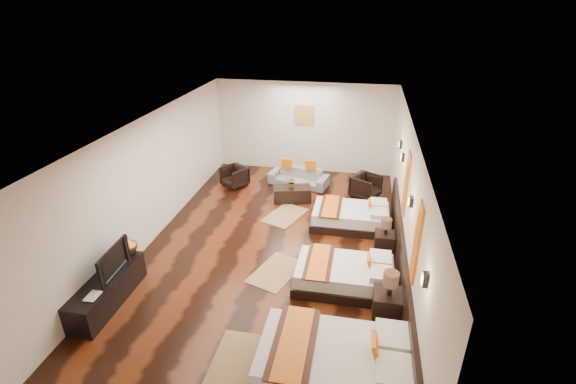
% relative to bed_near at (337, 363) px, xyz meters
% --- Properties ---
extents(floor, '(5.50, 9.50, 0.01)m').
position_rel_bed_near_xyz_m(floor, '(-1.70, 3.11, -0.30)').
color(floor, black).
rests_on(floor, ground).
extents(ceiling, '(5.50, 9.50, 0.01)m').
position_rel_bed_near_xyz_m(ceiling, '(-1.70, 3.11, 2.50)').
color(ceiling, white).
rests_on(ceiling, floor).
extents(back_wall, '(5.50, 0.01, 2.80)m').
position_rel_bed_near_xyz_m(back_wall, '(-1.70, 7.86, 1.10)').
color(back_wall, silver).
rests_on(back_wall, floor).
extents(left_wall, '(0.01, 9.50, 2.80)m').
position_rel_bed_near_xyz_m(left_wall, '(-4.45, 3.11, 1.10)').
color(left_wall, silver).
rests_on(left_wall, floor).
extents(right_wall, '(0.01, 9.50, 2.80)m').
position_rel_bed_near_xyz_m(right_wall, '(1.05, 3.11, 1.10)').
color(right_wall, silver).
rests_on(right_wall, floor).
extents(headboard_panel, '(0.08, 6.60, 0.90)m').
position_rel_bed_near_xyz_m(headboard_panel, '(1.01, 2.31, 0.15)').
color(headboard_panel, black).
rests_on(headboard_panel, floor).
extents(bed_near, '(2.29, 1.44, 0.88)m').
position_rel_bed_near_xyz_m(bed_near, '(0.00, 0.00, 0.00)').
color(bed_near, black).
rests_on(bed_near, floor).
extents(bed_mid, '(1.90, 1.20, 0.73)m').
position_rel_bed_near_xyz_m(bed_mid, '(-0.00, 2.17, -0.05)').
color(bed_mid, black).
rests_on(bed_mid, floor).
extents(bed_far, '(1.87, 1.18, 0.72)m').
position_rel_bed_near_xyz_m(bed_far, '(-0.01, 4.52, -0.05)').
color(bed_far, black).
rests_on(bed_far, floor).
extents(nightstand_a, '(0.50, 0.50, 0.98)m').
position_rel_bed_near_xyz_m(nightstand_a, '(0.75, 1.39, 0.04)').
color(nightstand_a, black).
rests_on(nightstand_a, floor).
extents(nightstand_b, '(0.42, 0.42, 0.83)m').
position_rel_bed_near_xyz_m(nightstand_b, '(0.75, 3.48, -0.01)').
color(nightstand_b, black).
rests_on(nightstand_b, floor).
extents(jute_mat_near, '(0.75, 1.20, 0.01)m').
position_rel_bed_near_xyz_m(jute_mat_near, '(-1.52, 0.01, -0.29)').
color(jute_mat_near, '#95744B').
rests_on(jute_mat_near, floor).
extents(jute_mat_mid, '(1.11, 1.38, 0.01)m').
position_rel_bed_near_xyz_m(jute_mat_mid, '(-1.41, 2.34, -0.29)').
color(jute_mat_mid, '#95744B').
rests_on(jute_mat_mid, floor).
extents(jute_mat_far, '(1.13, 1.39, 0.01)m').
position_rel_bed_near_xyz_m(jute_mat_far, '(-1.69, 4.72, -0.29)').
color(jute_mat_far, '#95744B').
rests_on(jute_mat_far, floor).
extents(tv_console, '(0.50, 1.80, 0.55)m').
position_rel_bed_near_xyz_m(tv_console, '(-4.20, 0.88, -0.02)').
color(tv_console, black).
rests_on(tv_console, floor).
extents(tv, '(0.17, 0.96, 0.55)m').
position_rel_bed_near_xyz_m(tv, '(-4.15, 1.02, 0.53)').
color(tv, black).
rests_on(tv, tv_console).
extents(book, '(0.21, 0.28, 0.03)m').
position_rel_bed_near_xyz_m(book, '(-4.20, 0.38, 0.26)').
color(book, black).
rests_on(book, tv_console).
extents(figurine, '(0.40, 0.40, 0.37)m').
position_rel_bed_near_xyz_m(figurine, '(-4.20, 1.69, 0.44)').
color(figurine, brown).
rests_on(figurine, tv_console).
extents(sofa, '(1.83, 1.03, 0.50)m').
position_rel_bed_near_xyz_m(sofa, '(-1.66, 6.64, -0.05)').
color(sofa, gray).
rests_on(sofa, floor).
extents(armchair_left, '(0.90, 0.90, 0.60)m').
position_rel_bed_near_xyz_m(armchair_left, '(-3.50, 6.23, 0.00)').
color(armchair_left, black).
rests_on(armchair_left, floor).
extents(armchair_right, '(0.96, 0.95, 0.65)m').
position_rel_bed_near_xyz_m(armchair_right, '(0.30, 6.19, 0.02)').
color(armchair_right, black).
rests_on(armchair_right, floor).
extents(coffee_table, '(1.09, 0.72, 0.40)m').
position_rel_bed_near_xyz_m(coffee_table, '(-1.66, 5.59, -0.10)').
color(coffee_table, black).
rests_on(coffee_table, floor).
extents(table_plant, '(0.30, 0.27, 0.29)m').
position_rel_bed_near_xyz_m(table_plant, '(-1.68, 5.59, 0.25)').
color(table_plant, '#306220').
rests_on(table_plant, coffee_table).
extents(orange_panel_a, '(0.04, 0.40, 1.30)m').
position_rel_bed_near_xyz_m(orange_panel_a, '(1.03, 1.21, 1.40)').
color(orange_panel_a, '#D86014').
rests_on(orange_panel_a, right_wall).
extents(orange_panel_b, '(0.04, 0.40, 1.30)m').
position_rel_bed_near_xyz_m(orange_panel_b, '(1.03, 3.41, 1.40)').
color(orange_panel_b, '#D86014').
rests_on(orange_panel_b, right_wall).
extents(sconce_near, '(0.07, 0.12, 0.18)m').
position_rel_bed_near_xyz_m(sconce_near, '(1.01, 0.11, 1.55)').
color(sconce_near, black).
rests_on(sconce_near, right_wall).
extents(sconce_mid, '(0.07, 0.12, 0.18)m').
position_rel_bed_near_xyz_m(sconce_mid, '(1.01, 2.31, 1.55)').
color(sconce_mid, black).
rests_on(sconce_mid, right_wall).
extents(sconce_far, '(0.07, 0.12, 0.18)m').
position_rel_bed_near_xyz_m(sconce_far, '(1.01, 4.51, 1.55)').
color(sconce_far, black).
rests_on(sconce_far, right_wall).
extents(sconce_lounge, '(0.07, 0.12, 0.18)m').
position_rel_bed_near_xyz_m(sconce_lounge, '(1.01, 5.41, 1.55)').
color(sconce_lounge, black).
rests_on(sconce_lounge, right_wall).
extents(gold_artwork, '(0.60, 0.04, 0.60)m').
position_rel_bed_near_xyz_m(gold_artwork, '(-1.70, 7.84, 1.50)').
color(gold_artwork, '#AD873F').
rests_on(gold_artwork, back_wall).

